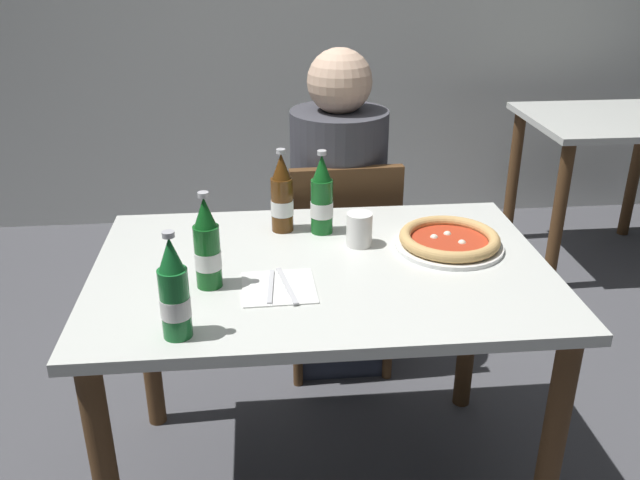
{
  "coord_description": "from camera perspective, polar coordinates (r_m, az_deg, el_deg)",
  "views": [
    {
      "loc": [
        -0.15,
        -1.58,
        1.55
      ],
      "look_at": [
        0.0,
        0.05,
        0.8
      ],
      "focal_mm": 37.9,
      "sensor_mm": 36.0,
      "label": 1
    }
  ],
  "objects": [
    {
      "name": "dining_table_main",
      "position": [
        1.84,
        0.15,
        -5.32
      ],
      "size": [
        1.2,
        0.8,
        0.75
      ],
      "color": "silver",
      "rests_on": "ground_plane"
    },
    {
      "name": "chair_behind_table",
      "position": [
        2.46,
        1.71,
        -1.25
      ],
      "size": [
        0.42,
        0.42,
        0.85
      ],
      "rotation": [
        0.0,
        0.0,
        3.18
      ],
      "color": "brown",
      "rests_on": "ground_plane"
    },
    {
      "name": "diner_seated",
      "position": [
        2.46,
        1.53,
        1.4
      ],
      "size": [
        0.34,
        0.34,
        1.21
      ],
      "color": "#2D3342",
      "rests_on": "ground_plane"
    },
    {
      "name": "dining_table_background",
      "position": [
        3.59,
        23.13,
        7.09
      ],
      "size": [
        0.8,
        0.7,
        0.75
      ],
      "color": "silver",
      "rests_on": "ground_plane"
    },
    {
      "name": "pizza_margherita_near",
      "position": [
        1.91,
        10.86,
        -0.04
      ],
      "size": [
        0.3,
        0.3,
        0.04
      ],
      "color": "white",
      "rests_on": "dining_table_main"
    },
    {
      "name": "beer_bottle_left",
      "position": [
        1.94,
        0.15,
        3.52
      ],
      "size": [
        0.07,
        0.07,
        0.25
      ],
      "color": "#14591E",
      "rests_on": "dining_table_main"
    },
    {
      "name": "beer_bottle_center",
      "position": [
        1.46,
        -12.21,
        -4.44
      ],
      "size": [
        0.07,
        0.07,
        0.25
      ],
      "color": "#196B2D",
      "rests_on": "dining_table_main"
    },
    {
      "name": "beer_bottle_right",
      "position": [
        1.96,
        -3.23,
        3.65
      ],
      "size": [
        0.07,
        0.07,
        0.25
      ],
      "color": "#512D0F",
      "rests_on": "dining_table_main"
    },
    {
      "name": "beer_bottle_extra",
      "position": [
        1.66,
        -9.51,
        -0.64
      ],
      "size": [
        0.07,
        0.07,
        0.25
      ],
      "color": "#14591E",
      "rests_on": "dining_table_main"
    },
    {
      "name": "napkin_with_cutlery",
      "position": [
        1.67,
        -3.49,
        -4.0
      ],
      "size": [
        0.19,
        0.19,
        0.01
      ],
      "color": "white",
      "rests_on": "dining_table_main"
    },
    {
      "name": "paper_cup",
      "position": [
        1.88,
        3.34,
        0.9
      ],
      "size": [
        0.07,
        0.07,
        0.09
      ],
      "primitive_type": "cylinder",
      "color": "white",
      "rests_on": "dining_table_main"
    }
  ]
}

